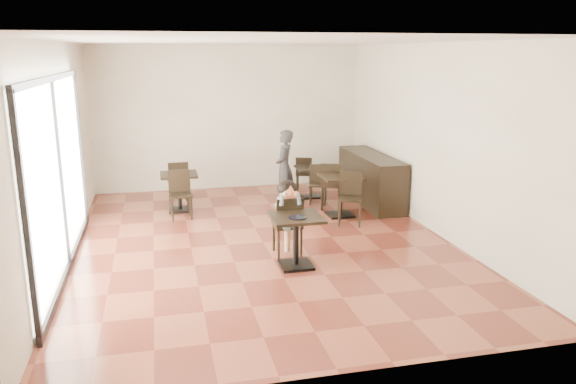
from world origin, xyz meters
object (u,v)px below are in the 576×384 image
object	(u,v)px
cafe_table_left	(180,192)
chair_back_a	(304,174)
chair_left_a	(178,182)
child_chair	(287,225)
cafe_table_back	(311,182)
chair_left_b	(181,195)
cafe_table_mid	(340,196)
child_table	(296,241)
chair_mid_a	(332,185)
chair_mid_b	(350,199)
child	(287,218)
chair_back_b	(318,185)
adult_patron	(284,167)

from	to	relation	value
cafe_table_left	chair_back_a	bearing A→B (deg)	19.52
chair_left_a	child_chair	bearing A→B (deg)	111.43
cafe_table_back	chair_left_b	xyz separation A→B (m)	(-2.79, -0.99, 0.12)
cafe_table_mid	cafe_table_left	xyz separation A→B (m)	(-2.96, 1.06, -0.02)
child_table	chair_mid_a	bearing A→B (deg)	63.35
cafe_table_mid	chair_mid_b	distance (m)	0.56
cafe_table_mid	chair_mid_b	world-z (taller)	chair_mid_b
child_table	chair_left_a	size ratio (longest dim) A/B	0.86
chair_back_a	child	bearing A→B (deg)	91.01
chair_mid_b	chair_left_a	world-z (taller)	chair_mid_b
chair_back_a	chair_back_b	xyz separation A→B (m)	(0.00, -1.10, 0.00)
child_table	chair_back_a	bearing A→B (deg)	73.66
cafe_table_mid	chair_left_b	distance (m)	3.00
cafe_table_back	chair_mid_b	world-z (taller)	chair_mid_b
child	cafe_table_left	world-z (taller)	child
child_chair	chair_left_b	world-z (taller)	child_chair
cafe_table_left	chair_left_b	xyz separation A→B (m)	(0.00, -0.55, 0.08)
child_chair	chair_left_b	bearing A→B (deg)	-56.92
adult_patron	cafe_table_mid	world-z (taller)	adult_patron
chair_mid_b	chair_back_a	size ratio (longest dim) A/B	1.19
child_chair	cafe_table_mid	size ratio (longest dim) A/B	1.18
child_chair	child	world-z (taller)	child
chair_left_b	chair_back_a	distance (m)	3.19
chair_left_a	chair_mid_b	bearing A→B (deg)	141.51
child	chair_left_a	distance (m)	3.73
adult_patron	chair_mid_b	bearing A→B (deg)	44.57
cafe_table_back	child	bearing A→B (deg)	-111.35
adult_patron	chair_mid_b	world-z (taller)	adult_patron
cafe_table_left	chair_left_b	size ratio (longest dim) A/B	0.83
child_chair	chair_mid_b	world-z (taller)	chair_mid_b
cafe_table_back	chair_back_a	bearing A→B (deg)	90.00
child_table	cafe_table_left	distance (m)	3.72
chair_back_a	chair_back_b	size ratio (longest dim) A/B	1.00
cafe_table_left	chair_mid_a	distance (m)	3.00
adult_patron	chair_back_b	world-z (taller)	adult_patron
cafe_table_left	cafe_table_mid	bearing A→B (deg)	-19.67
chair_back_b	cafe_table_back	bearing A→B (deg)	109.53
child_chair	cafe_table_mid	bearing A→B (deg)	-128.96
child_chair	chair_back_a	world-z (taller)	child_chair
cafe_table_mid	chair_back_b	distance (m)	0.96
child_table	child	distance (m)	0.58
adult_patron	chair_mid_a	xyz separation A→B (m)	(0.82, -0.65, -0.28)
adult_patron	chair_back_a	size ratio (longest dim) A/B	1.90
chair_back_b	cafe_table_mid	bearing A→B (deg)	-60.51
cafe_table_back	chair_left_b	world-z (taller)	chair_left_b
child_chair	child_table	bearing A→B (deg)	90.00
child_table	chair_back_b	world-z (taller)	chair_back_b
chair_left_b	chair_back_a	world-z (taller)	chair_left_b
child	cafe_table_left	size ratio (longest dim) A/B	1.56
child_table	adult_patron	bearing A→B (deg)	79.79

